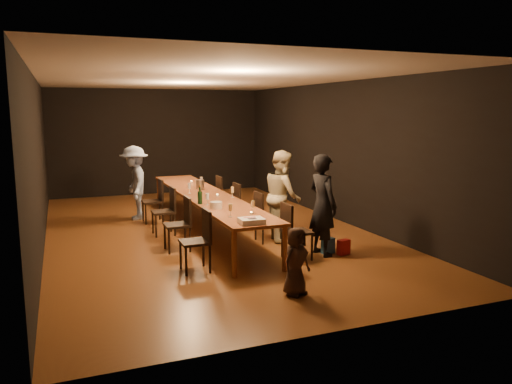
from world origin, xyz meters
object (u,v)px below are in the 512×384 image
object	(u,v)px
chair_left_0	(195,241)
chair_right_1	(268,217)
child	(296,261)
champagne_bottle	(200,194)
chair_left_3	(152,201)
chair_right_0	(297,231)
chair_right_3	(227,196)
ice_bucket	(200,184)
chair_left_2	(163,211)
woman_tan	(282,195)
plate_stack	(216,205)
chair_left_1	(177,224)
woman_birthday	(323,205)
man_blue	(135,183)
chair_right_2	(246,205)
table	(206,196)
birthday_cake	(251,221)

from	to	relation	value
chair_left_0	chair_right_1	bearing A→B (deg)	-54.78
child	champagne_bottle	bearing A→B (deg)	75.50
chair_left_3	champagne_bottle	distance (m)	2.28
chair_left_3	child	bearing A→B (deg)	-168.95
chair_right_0	chair_right_3	size ratio (longest dim) A/B	1.00
ice_bucket	chair_left_2	bearing A→B (deg)	-143.30
woman_tan	ice_bucket	distance (m)	2.14
chair_left_2	champagne_bottle	size ratio (longest dim) A/B	2.73
plate_stack	woman_tan	bearing A→B (deg)	13.59
chair_left_3	child	xyz separation A→B (m)	(0.98, -5.03, -0.01)
chair_left_3	woman_tan	world-z (taller)	woman_tan
chair_left_1	child	distance (m)	2.81
chair_left_1	woman_birthday	distance (m)	2.50
chair_left_0	chair_left_3	size ratio (longest dim) A/B	1.00
chair_right_1	man_blue	distance (m)	3.49
chair_right_2	chair_left_1	bearing A→B (deg)	-54.78
chair_right_3	chair_right_1	bearing A→B (deg)	-0.00
ice_bucket	man_blue	bearing A→B (deg)	142.32
table	champagne_bottle	size ratio (longest dim) A/B	17.64
ice_bucket	chair_right_3	bearing A→B (deg)	33.36
chair_right_2	chair_left_3	world-z (taller)	same
chair_right_2	chair_left_3	bearing A→B (deg)	-125.22
table	plate_stack	bearing A→B (deg)	-98.99
chair_right_0	chair_left_2	distance (m)	2.94
chair_right_3	ice_bucket	xyz separation A→B (m)	(-0.77, -0.51, 0.38)
chair_left_3	chair_left_2	bearing A→B (deg)	-180.00
chair_right_1	birthday_cake	world-z (taller)	chair_right_1
champagne_bottle	woman_tan	bearing A→B (deg)	-6.85
table	chair_right_2	size ratio (longest dim) A/B	6.45
chair_left_3	champagne_bottle	world-z (taller)	champagne_bottle
chair_left_0	chair_right_2	bearing A→B (deg)	-35.31
birthday_cake	woman_birthday	bearing A→B (deg)	20.46
chair_left_3	woman_birthday	distance (m)	4.17
chair_right_0	man_blue	world-z (taller)	man_blue
chair_right_1	champagne_bottle	world-z (taller)	champagne_bottle
table	chair_right_1	world-z (taller)	chair_right_1
chair_right_0	child	distance (m)	1.60
chair_left_2	man_blue	size ratio (longest dim) A/B	0.57
woman_birthday	plate_stack	size ratio (longest dim) A/B	8.18
woman_tan	child	xyz separation A→B (m)	(-1.02, -2.66, -0.39)
chair_left_0	chair_left_3	xyz separation A→B (m)	(0.00, 3.60, 0.00)
chair_left_0	man_blue	bearing A→B (deg)	4.25
table	chair_right_0	size ratio (longest dim) A/B	6.45
chair_left_1	plate_stack	distance (m)	0.76
chair_left_2	champagne_bottle	xyz separation A→B (m)	(0.47, -0.98, 0.46)
woman_birthday	ice_bucket	world-z (taller)	woman_birthday
ice_bucket	chair_right_2	bearing A→B (deg)	-41.88
plate_stack	chair_right_2	bearing A→B (deg)	54.08
chair_right_2	child	xyz separation A→B (m)	(-0.72, -3.83, -0.01)
chair_left_2	woman_tan	distance (m)	2.34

